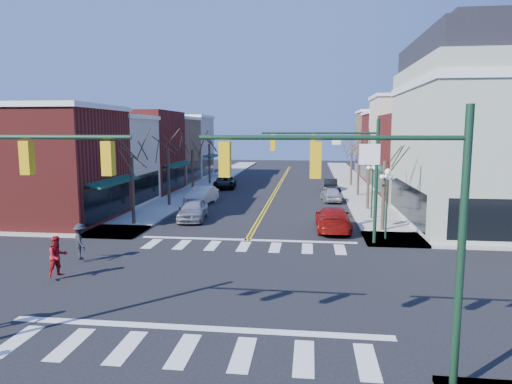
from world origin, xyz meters
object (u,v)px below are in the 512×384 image
(car_right_mid, at_px, (331,194))
(car_right_near, at_px, (333,219))
(car_left_far, at_px, (225,182))
(car_left_near, at_px, (193,210))
(victorian_corner, at_px, (499,129))
(lamppost_corner, at_px, (387,192))
(car_left_mid, at_px, (202,195))
(pedestrian_red_b, at_px, (58,256))
(pedestrian_dark_b, at_px, (80,241))
(lamppost_midblock, at_px, (372,180))
(car_right_far, at_px, (330,184))

(car_right_mid, bearing_deg, car_right_near, 82.08)
(car_left_far, bearing_deg, car_left_near, -92.46)
(victorian_corner, height_order, lamppost_corner, victorian_corner)
(lamppost_corner, bearing_deg, car_right_near, 139.32)
(car_right_near, xyz_separation_m, car_right_mid, (0.40, 12.31, -0.10))
(car_left_mid, xyz_separation_m, car_right_near, (11.11, -9.46, 0.00))
(pedestrian_red_b, height_order, pedestrian_dark_b, pedestrian_red_b)
(lamppost_corner, bearing_deg, car_left_mid, 139.53)
(victorian_corner, height_order, car_right_mid, victorian_corner)
(lamppost_midblock, xyz_separation_m, car_left_near, (-13.00, -1.72, -2.17))
(car_left_far, bearing_deg, car_left_mid, -95.85)
(lamppost_corner, distance_m, car_left_far, 27.21)
(lamppost_corner, distance_m, car_right_mid, 15.27)
(lamppost_corner, bearing_deg, pedestrian_dark_b, -158.47)
(victorian_corner, relative_size, lamppost_corner, 3.29)
(victorian_corner, distance_m, car_left_far, 28.85)
(lamppost_midblock, xyz_separation_m, car_right_far, (-2.30, 16.23, -2.30))
(car_right_near, distance_m, car_right_far, 20.18)
(car_right_mid, bearing_deg, car_left_far, -41.80)
(victorian_corner, height_order, pedestrian_red_b, victorian_corner)
(lamppost_midblock, relative_size, car_right_far, 1.07)
(car_left_far, xyz_separation_m, car_right_near, (11.12, -20.60, 0.09))
(car_left_near, relative_size, car_right_mid, 1.16)
(car_left_far, distance_m, car_right_mid, 14.20)
(lamppost_midblock, bearing_deg, car_right_near, -127.11)
(lamppost_corner, xyz_separation_m, lamppost_midblock, (0.00, 6.50, 0.00))
(car_right_near, bearing_deg, lamppost_midblock, -128.29)
(car_right_mid, bearing_deg, pedestrian_dark_b, 51.79)
(car_right_far, bearing_deg, car_left_mid, 44.02)
(lamppost_midblock, xyz_separation_m, car_right_mid, (-2.58, 8.37, -2.28))
(lamppost_midblock, height_order, car_right_near, lamppost_midblock)
(lamppost_corner, height_order, lamppost_midblock, same)
(lamppost_midblock, bearing_deg, lamppost_corner, -90.00)
(car_left_far, height_order, car_right_far, car_left_far)
(lamppost_corner, bearing_deg, car_right_far, 95.78)
(car_left_mid, relative_size, pedestrian_dark_b, 2.62)
(victorian_corner, height_order, car_left_mid, victorian_corner)
(car_left_mid, relative_size, car_right_near, 0.88)
(car_left_near, bearing_deg, car_right_far, 53.54)
(car_left_near, height_order, car_left_far, car_left_near)
(car_right_far, bearing_deg, pedestrian_red_b, 69.18)
(car_left_far, bearing_deg, victorian_corner, -43.35)
(pedestrian_dark_b, bearing_deg, car_left_far, -42.99)
(car_right_mid, bearing_deg, car_right_far, -98.07)
(car_left_near, distance_m, pedestrian_dark_b, 11.41)
(pedestrian_red_b, bearing_deg, car_left_mid, 28.48)
(car_left_near, height_order, pedestrian_red_b, pedestrian_red_b)
(car_left_near, xyz_separation_m, car_left_mid, (-1.09, 7.24, -0.01))
(lamppost_corner, relative_size, car_right_mid, 1.09)
(lamppost_midblock, distance_m, pedestrian_dark_b, 20.44)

